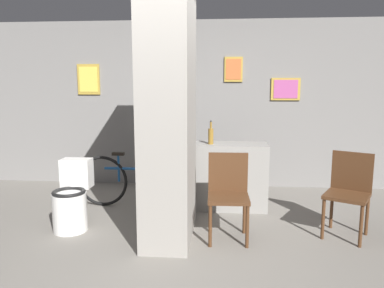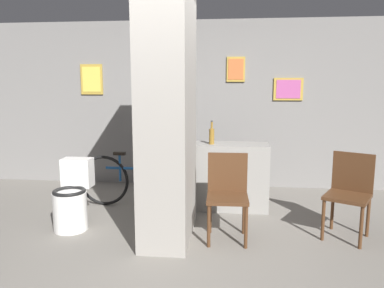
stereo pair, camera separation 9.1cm
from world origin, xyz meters
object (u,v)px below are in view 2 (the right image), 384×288
(toilet, at_px, (72,200))
(chair_by_doorway, at_px, (349,191))
(chair_near_pillar, at_px, (227,191))
(bicycle, at_px, (137,180))
(bottle_tall, at_px, (212,135))

(toilet, distance_m, chair_by_doorway, 3.06)
(toilet, bearing_deg, chair_by_doorway, 1.64)
(chair_near_pillar, relative_size, bicycle, 0.56)
(chair_near_pillar, xyz_separation_m, bicycle, (-1.21, 0.90, -0.15))
(bicycle, height_order, bottle_tall, bottle_tall)
(bottle_tall, bearing_deg, chair_near_pillar, -76.09)
(chair_by_doorway, bearing_deg, toilet, -150.03)
(chair_by_doorway, xyz_separation_m, bottle_tall, (-1.51, 0.72, 0.47))
(toilet, distance_m, bottle_tall, 1.86)
(chair_by_doorway, height_order, bottle_tall, bottle_tall)
(chair_near_pillar, height_order, bottle_tall, bottle_tall)
(bottle_tall, bearing_deg, toilet, -152.24)
(chair_by_doorway, relative_size, bicycle, 0.56)
(chair_by_doorway, bearing_deg, chair_near_pillar, -144.05)
(toilet, relative_size, bottle_tall, 2.50)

